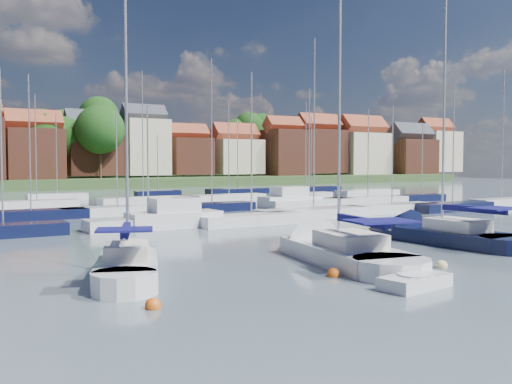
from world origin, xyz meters
TOP-DOWN VIEW (x-y plane):
  - ground at (0.00, 40.00)m, footprint 260.00×260.00m
  - sailboat_left at (-14.03, 4.33)m, footprint 5.62×9.67m
  - sailboat_centre at (-3.69, 3.47)m, footprint 5.60×13.18m
  - sailboat_navy at (5.53, 5.12)m, footprint 3.88×12.56m
  - tender at (-5.34, -4.12)m, footprint 3.23×1.84m
  - buoy_a at (-15.22, -1.80)m, footprint 0.55×0.55m
  - buoy_b at (-5.99, -3.26)m, footprint 0.42×0.42m
  - buoy_c at (-6.64, -0.68)m, footprint 0.55×0.55m
  - buoy_d at (-1.03, -1.68)m, footprint 0.54×0.54m
  - buoy_e at (5.20, 7.59)m, footprint 0.44×0.44m
  - marina_field at (1.91, 35.15)m, footprint 79.62×41.41m
  - far_shore_town at (2.23, 132.67)m, footprint 212.46×90.00m

SIDE VIEW (x-z plane):
  - ground at x=0.00m, z-range 0.00..0.00m
  - buoy_a at x=-15.22m, z-range -0.28..0.28m
  - buoy_b at x=-5.99m, z-range -0.21..0.21m
  - buoy_c at x=-6.64m, z-range -0.27..0.27m
  - buoy_d at x=-1.03m, z-range -0.27..0.27m
  - buoy_e at x=5.20m, z-range -0.22..0.22m
  - tender at x=-5.34m, z-range -0.08..0.59m
  - sailboat_centre at x=-3.69m, z-range -8.31..9.00m
  - sailboat_navy at x=5.53m, z-range -8.23..8.93m
  - sailboat_left at x=-14.03m, z-range -6.07..6.80m
  - marina_field at x=1.91m, z-range -7.53..8.40m
  - far_shore_town at x=2.23m, z-range -6.53..15.74m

